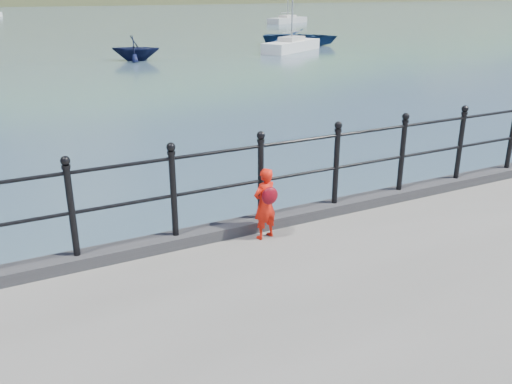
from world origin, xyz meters
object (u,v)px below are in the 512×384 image
sailboat_near (291,46)px  sailboat_far (288,20)px  launch_navy (136,48)px  launch_blue (301,37)px  child (265,203)px  railing (219,177)px

sailboat_near → sailboat_far: bearing=28.9°
launch_navy → launch_blue: bearing=-47.4°
child → sailboat_near: size_ratio=0.12×
launch_blue → sailboat_far: sailboat_far is taller
child → sailboat_far: (33.91, 57.41, -1.14)m
child → launch_blue: child is taller
launch_blue → child: bearing=-175.1°
child → launch_blue: (19.88, 31.41, -0.90)m
railing → launch_blue: 37.21m
railing → launch_navy: size_ratio=6.44×
railing → launch_navy: (6.34, 27.19, -1.08)m
launch_navy → child: bearing=-165.0°
sailboat_near → railing: bearing=-153.6°
railing → child: bearing=-31.1°
launch_navy → sailboat_near: 11.10m
launch_navy → sailboat_near: bearing=-61.4°
railing → child: size_ratio=19.14×
launch_blue → sailboat_far: size_ratio=0.59×
launch_blue → sailboat_near: 4.68m
child → sailboat_near: 32.56m
launch_blue → launch_navy: launch_navy is taller
sailboat_near → launch_blue: bearing=19.5°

